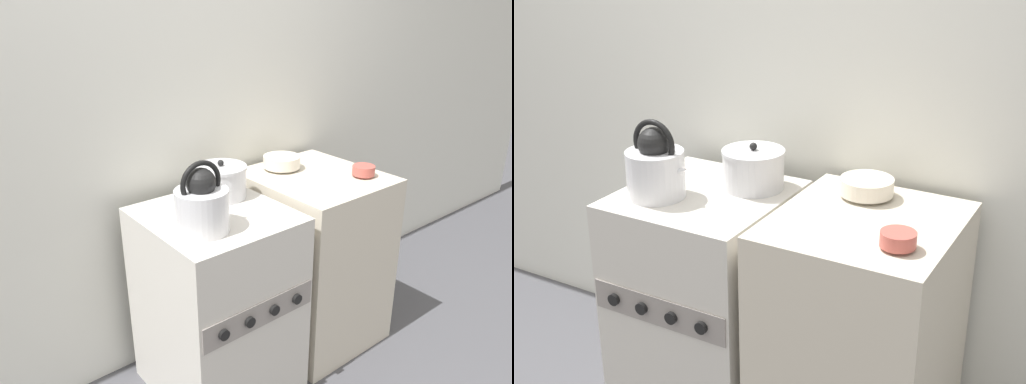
% 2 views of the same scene
% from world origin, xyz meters
% --- Properties ---
extents(wall_back, '(7.00, 0.06, 2.50)m').
position_xyz_m(wall_back, '(0.00, 0.71, 1.25)').
color(wall_back, silver).
rests_on(wall_back, ground_plane).
extents(stove, '(0.57, 0.62, 0.88)m').
position_xyz_m(stove, '(0.00, 0.30, 0.44)').
color(stove, beige).
rests_on(stove, ground_plane).
extents(counter, '(0.58, 0.64, 0.90)m').
position_xyz_m(counter, '(0.62, 0.32, 0.45)').
color(counter, beige).
rests_on(counter, ground_plane).
extents(kettle, '(0.25, 0.21, 0.28)m').
position_xyz_m(kettle, '(-0.13, 0.19, 0.99)').
color(kettle, silver).
rests_on(kettle, stove).
extents(cooking_pot, '(0.23, 0.23, 0.17)m').
position_xyz_m(cooking_pot, '(0.13, 0.43, 0.95)').
color(cooking_pot, silver).
rests_on(cooking_pot, stove).
extents(enamel_bowl, '(0.19, 0.19, 0.07)m').
position_xyz_m(enamel_bowl, '(0.54, 0.49, 0.94)').
color(enamel_bowl, beige).
rests_on(enamel_bowl, counter).
extents(small_ceramic_bowl, '(0.11, 0.11, 0.06)m').
position_xyz_m(small_ceramic_bowl, '(0.78, 0.16, 0.93)').
color(small_ceramic_bowl, '#B75147').
rests_on(small_ceramic_bowl, counter).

